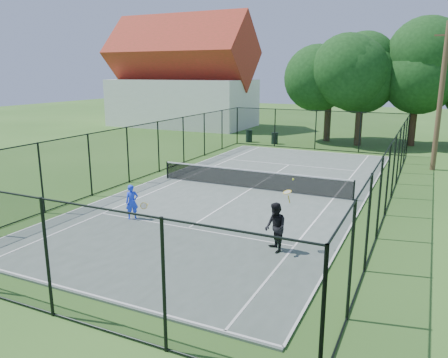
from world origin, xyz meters
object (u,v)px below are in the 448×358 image
at_px(trash_bin_left, 249,136).
at_px(player_black, 275,227).
at_px(trash_bin_right, 275,138).
at_px(player_blue, 132,202).
at_px(tennis_net, 252,178).
at_px(utility_pole, 441,97).

height_order(trash_bin_left, player_black, player_black).
height_order(trash_bin_right, player_blue, player_blue).
xyz_separation_m(tennis_net, trash_bin_right, (-3.68, 14.27, -0.10)).
relative_size(trash_bin_right, utility_pole, 0.11).
bearing_deg(trash_bin_right, player_blue, -86.93).
distance_m(tennis_net, trash_bin_right, 14.73).
relative_size(tennis_net, trash_bin_left, 9.76).
bearing_deg(utility_pole, player_black, -105.93).
xyz_separation_m(trash_bin_right, player_black, (7.32, -21.32, 0.40)).
bearing_deg(trash_bin_right, tennis_net, -75.55).
bearing_deg(utility_pole, tennis_net, -132.41).
height_order(tennis_net, utility_pole, utility_pole).
bearing_deg(trash_bin_left, player_blue, -80.66).
bearing_deg(trash_bin_left, trash_bin_right, -1.16).
height_order(trash_bin_left, player_blue, player_blue).
distance_m(trash_bin_right, utility_pole, 13.58).
distance_m(tennis_net, player_blue, 6.88).
bearing_deg(tennis_net, player_black, -62.72).
bearing_deg(trash_bin_right, trash_bin_left, 178.84).
relative_size(trash_bin_left, player_black, 0.44).
bearing_deg(utility_pole, trash_bin_left, 159.48).
height_order(tennis_net, trash_bin_right, tennis_net).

